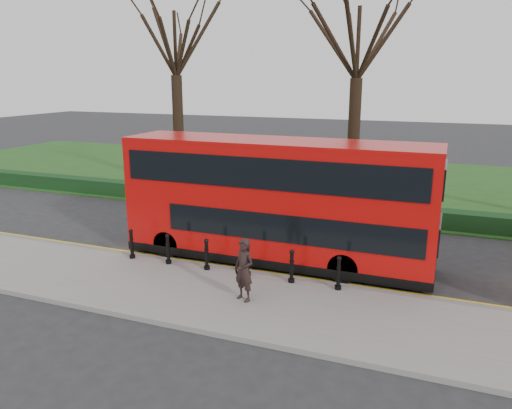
% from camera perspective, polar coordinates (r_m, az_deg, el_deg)
% --- Properties ---
extents(ground, '(120.00, 120.00, 0.00)m').
position_cam_1_polar(ground, '(17.57, -2.03, -6.57)').
color(ground, '#28282B').
rests_on(ground, ground).
extents(pavement, '(60.00, 4.00, 0.15)m').
position_cam_1_polar(pavement, '(15.05, -6.63, -10.09)').
color(pavement, gray).
rests_on(pavement, ground).
extents(kerb, '(60.00, 0.25, 0.16)m').
position_cam_1_polar(kerb, '(16.69, -3.40, -7.47)').
color(kerb, slate).
rests_on(kerb, ground).
extents(grass_verge, '(60.00, 18.00, 0.06)m').
position_cam_1_polar(grass_verge, '(31.38, 8.89, 2.76)').
color(grass_verge, '#1C4D19').
rests_on(grass_verge, ground).
extents(hedge, '(60.00, 0.90, 0.80)m').
position_cam_1_polar(hedge, '(23.55, 4.52, -0.10)').
color(hedge, black).
rests_on(hedge, ground).
extents(yellow_line_outer, '(60.00, 0.10, 0.01)m').
position_cam_1_polar(yellow_line_outer, '(16.97, -2.97, -7.34)').
color(yellow_line_outer, yellow).
rests_on(yellow_line_outer, ground).
extents(yellow_line_inner, '(60.00, 0.10, 0.01)m').
position_cam_1_polar(yellow_line_inner, '(17.14, -2.69, -7.11)').
color(yellow_line_inner, yellow).
rests_on(yellow_line_inner, ground).
extents(tree_left, '(7.41, 7.41, 11.57)m').
position_cam_1_polar(tree_left, '(29.03, -9.26, 18.45)').
color(tree_left, black).
rests_on(tree_left, ground).
extents(tree_mid, '(7.24, 7.24, 11.31)m').
position_cam_1_polar(tree_mid, '(25.52, 11.64, 18.49)').
color(tree_mid, black).
rests_on(tree_mid, ground).
extents(bollard_row, '(7.41, 0.15, 1.00)m').
position_cam_1_polar(bollard_row, '(16.12, -3.36, -6.10)').
color(bollard_row, black).
rests_on(bollard_row, pavement).
extents(bus_lead, '(10.65, 2.45, 4.24)m').
position_cam_1_polar(bus_lead, '(17.07, 2.31, 0.32)').
color(bus_lead, '#C10A09').
rests_on(bus_lead, ground).
extents(pedestrian, '(0.77, 0.65, 1.80)m').
position_cam_1_polar(pedestrian, '(14.05, -1.39, -7.49)').
color(pedestrian, black).
rests_on(pedestrian, pavement).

